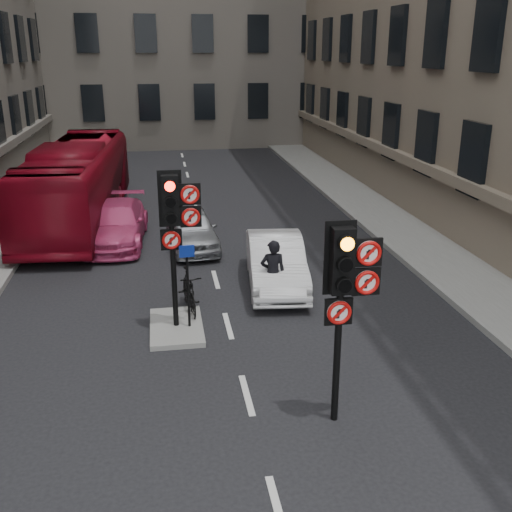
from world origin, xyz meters
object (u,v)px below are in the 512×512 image
object	(u,v)px
signal_far	(175,217)
bus_red	(78,183)
car_white	(276,262)
car_pink	(116,224)
car_silver	(192,229)
motorcycle	(189,291)
info_sign	(188,275)
signal_near	(346,282)
motorcyclist	(273,273)

from	to	relation	value
signal_far	bus_red	size ratio (longest dim) A/B	0.33
car_white	car_pink	xyz separation A→B (m)	(-4.49, 4.55, -0.02)
car_silver	motorcycle	world-z (taller)	car_silver
car_pink	motorcycle	size ratio (longest dim) A/B	2.61
car_pink	info_sign	size ratio (longest dim) A/B	2.34
signal_near	car_white	bearing A→B (deg)	89.11
signal_far	motorcyclist	distance (m)	3.16
signal_far	car_pink	xyz separation A→B (m)	(-1.79, 6.89, -2.04)
motorcyclist	info_sign	bearing A→B (deg)	30.44
signal_far	motorcyclist	bearing A→B (deg)	23.09
car_white	motorcyclist	size ratio (longest dim) A/B	2.41
car_silver	motorcycle	size ratio (longest dim) A/B	2.12
signal_near	motorcycle	size ratio (longest dim) A/B	2.04
car_white	info_sign	distance (m)	3.56
bus_red	motorcyclist	world-z (taller)	bus_red
signal_near	car_white	size ratio (longest dim) A/B	0.86
bus_red	signal_near	bearing A→B (deg)	-63.08
motorcyclist	info_sign	size ratio (longest dim) A/B	0.88
signal_near	motorcyclist	world-z (taller)	signal_near
bus_red	motorcycle	world-z (taller)	bus_red
info_sign	car_silver	bearing A→B (deg)	79.91
signal_far	car_pink	world-z (taller)	signal_far
car_white	motorcyclist	xyz separation A→B (m)	(-0.34, -1.33, 0.18)
signal_near	car_white	world-z (taller)	signal_near
car_pink	bus_red	size ratio (longest dim) A/B	0.43
car_silver	info_sign	distance (m)	6.20
car_white	car_pink	bearing A→B (deg)	140.39
bus_red	motorcyclist	size ratio (longest dim) A/B	6.19
signal_near	motorcycle	world-z (taller)	signal_near
signal_near	info_sign	bearing A→B (deg)	121.57
signal_far	motorcyclist	xyz separation A→B (m)	(2.36, 1.01, -1.84)
car_silver	bus_red	distance (m)	5.38
car_silver	motorcycle	bearing A→B (deg)	-97.89
car_silver	car_white	size ratio (longest dim) A/B	0.90
signal_near	car_white	xyz separation A→B (m)	(0.10, 6.33, -1.90)
bus_red	motorcyclist	xyz separation A→B (m)	(5.63, -8.61, -0.62)
car_pink	motorcyclist	xyz separation A→B (m)	(4.16, -5.88, 0.20)
car_pink	motorcyclist	size ratio (longest dim) A/B	2.65
car_pink	info_sign	world-z (taller)	info_sign
car_silver	car_pink	world-z (taller)	car_pink
car_pink	info_sign	xyz separation A→B (m)	(2.01, -7.00, 0.72)
car_silver	bus_red	bearing A→B (deg)	133.76
car_silver	motorcyclist	world-z (taller)	motorcyclist
car_pink	motorcycle	xyz separation A→B (m)	(2.07, -5.88, -0.14)
car_pink	info_sign	bearing A→B (deg)	-70.56
signal_near	signal_far	bearing A→B (deg)	123.02
signal_far	bus_red	world-z (taller)	signal_far
bus_red	motorcycle	xyz separation A→B (m)	(3.54, -8.61, -0.96)
signal_far	car_silver	xyz separation A→B (m)	(0.65, 6.02, -2.07)
signal_far	car_white	distance (m)	4.10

